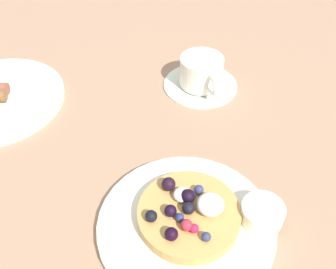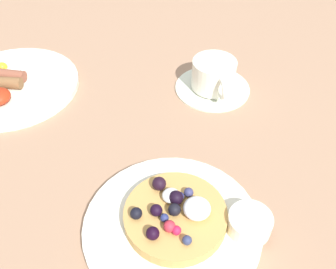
# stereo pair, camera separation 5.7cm
# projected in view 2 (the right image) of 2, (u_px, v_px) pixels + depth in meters

# --- Properties ---
(ground_plane) EXTENTS (2.07, 1.28, 0.03)m
(ground_plane) POSITION_uv_depth(u_px,v_px,m) (137.00, 153.00, 0.65)
(ground_plane) COLOR #9F785C
(pancake_plate) EXTENTS (0.24, 0.24, 0.01)m
(pancake_plate) POSITION_uv_depth(u_px,v_px,m) (172.00, 227.00, 0.52)
(pancake_plate) COLOR white
(pancake_plate) RESTS_ON ground_plane
(pancake_with_berries) EXTENTS (0.14, 0.14, 0.04)m
(pancake_with_berries) POSITION_uv_depth(u_px,v_px,m) (176.00, 214.00, 0.51)
(pancake_with_berries) COLOR tan
(pancake_with_berries) RESTS_ON pancake_plate
(syrup_ramekin) EXTENTS (0.06, 0.06, 0.03)m
(syrup_ramekin) POSITION_uv_depth(u_px,v_px,m) (250.00, 223.00, 0.50)
(syrup_ramekin) COLOR white
(syrup_ramekin) RESTS_ON pancake_plate
(breakfast_plate) EXTENTS (0.26, 0.26, 0.01)m
(breakfast_plate) POSITION_uv_depth(u_px,v_px,m) (12.00, 86.00, 0.75)
(breakfast_plate) COLOR white
(breakfast_plate) RESTS_ON ground_plane
(fried_breakfast) EXTENTS (0.10, 0.15, 0.03)m
(fried_breakfast) POSITION_uv_depth(u_px,v_px,m) (0.00, 82.00, 0.73)
(fried_breakfast) COLOR brown
(fried_breakfast) RESTS_ON breakfast_plate
(coffee_saucer) EXTENTS (0.15, 0.15, 0.01)m
(coffee_saucer) POSITION_uv_depth(u_px,v_px,m) (212.00, 87.00, 0.75)
(coffee_saucer) COLOR white
(coffee_saucer) RESTS_ON ground_plane
(coffee_cup) EXTENTS (0.08, 0.11, 0.06)m
(coffee_cup) POSITION_uv_depth(u_px,v_px,m) (214.00, 74.00, 0.72)
(coffee_cup) COLOR white
(coffee_cup) RESTS_ON coffee_saucer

